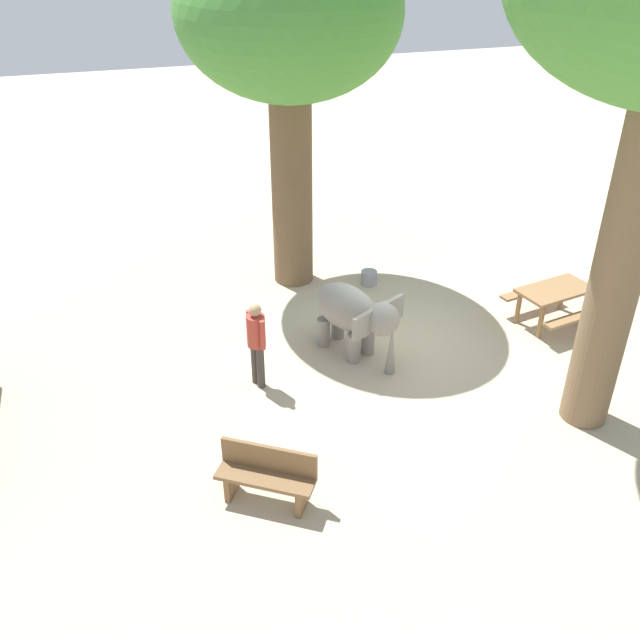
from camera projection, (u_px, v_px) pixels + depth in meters
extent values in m
plane|color=#BAA88C|center=(393.00, 346.00, 13.20)|extent=(60.00, 60.00, 0.00)
cylinder|color=gray|center=(368.00, 340.00, 12.87)|extent=(0.25, 0.25, 0.57)
cylinder|color=gray|center=(353.00, 348.00, 12.63)|extent=(0.25, 0.25, 0.57)
cylinder|color=gray|center=(338.00, 324.00, 13.35)|extent=(0.25, 0.25, 0.57)
cylinder|color=gray|center=(323.00, 332.00, 13.11)|extent=(0.25, 0.25, 0.57)
ellipsoid|color=gray|center=(346.00, 307.00, 12.67)|extent=(1.61, 1.29, 0.86)
sphere|color=gray|center=(383.00, 319.00, 12.07)|extent=(0.61, 0.61, 0.61)
cone|color=gray|center=(391.00, 350.00, 12.21)|extent=(0.19, 0.19, 0.97)
cube|color=gray|center=(393.00, 309.00, 12.37)|extent=(0.29, 0.48, 0.46)
cube|color=gray|center=(363.00, 326.00, 11.88)|extent=(0.29, 0.48, 0.46)
cylinder|color=#3F3833|center=(255.00, 362.00, 12.00)|extent=(0.14, 0.14, 0.82)
cylinder|color=#3F3833|center=(261.00, 367.00, 11.87)|extent=(0.14, 0.14, 0.82)
cylinder|color=#B23F33|center=(256.00, 331.00, 11.58)|extent=(0.32, 0.32, 0.58)
sphere|color=tan|center=(255.00, 310.00, 11.37)|extent=(0.22, 0.22, 0.22)
cylinder|color=#B23F33|center=(249.00, 325.00, 11.71)|extent=(0.09, 0.09, 0.55)
cylinder|color=#B23F33|center=(263.00, 335.00, 11.42)|extent=(0.09, 0.09, 0.55)
cylinder|color=brown|center=(618.00, 270.00, 9.99)|extent=(0.74, 0.74, 5.41)
cylinder|color=brown|center=(292.00, 187.00, 14.56)|extent=(0.88, 0.88, 4.37)
ellipsoid|color=#478C38|center=(288.00, 11.00, 12.80)|extent=(4.70, 4.31, 3.33)
cube|color=brown|center=(265.00, 478.00, 9.47)|extent=(1.12, 1.38, 0.06)
cube|color=brown|center=(269.00, 458.00, 9.50)|extent=(0.84, 1.19, 0.40)
cube|color=brown|center=(302.00, 498.00, 9.47)|extent=(0.34, 0.27, 0.42)
cube|color=brown|center=(231.00, 483.00, 9.72)|extent=(0.34, 0.27, 0.42)
cube|color=olive|center=(555.00, 290.00, 13.60)|extent=(1.04, 1.61, 0.06)
cylinder|color=olive|center=(562.00, 294.00, 14.28)|extent=(0.10, 0.10, 0.72)
cylinder|color=olive|center=(586.00, 307.00, 13.79)|extent=(0.10, 0.10, 0.72)
cylinder|color=olive|center=(518.00, 307.00, 13.80)|extent=(0.10, 0.10, 0.72)
cylinder|color=olive|center=(541.00, 321.00, 13.31)|extent=(0.10, 0.10, 0.72)
cube|color=olive|center=(531.00, 291.00, 14.23)|extent=(0.49, 1.52, 0.05)
cube|color=olive|center=(576.00, 317.00, 13.28)|extent=(0.49, 1.52, 0.05)
cylinder|color=gray|center=(369.00, 278.00, 15.35)|extent=(0.36, 0.36, 0.32)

